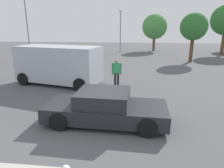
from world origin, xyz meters
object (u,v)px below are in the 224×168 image
object	(u,v)px
sedan_foreground	(105,108)
pedestrian	(117,70)
light_post_near	(120,23)
light_post_mid	(26,13)
van_white	(59,64)

from	to	relation	value
sedan_foreground	pedestrian	bearing A→B (deg)	92.31
light_post_near	light_post_mid	xyz separation A→B (m)	(-9.37, -7.28, 0.86)
pedestrian	light_post_near	bearing A→B (deg)	174.59
sedan_foreground	van_white	world-z (taller)	van_white
van_white	light_post_near	distance (m)	17.01
pedestrian	light_post_mid	xyz separation A→B (m)	(-10.32, 9.49, 3.82)
van_white	sedan_foreground	bearing A→B (deg)	-40.46
sedan_foreground	light_post_near	xyz separation A→B (m)	(-0.95, 21.43, 3.38)
van_white	light_post_mid	bearing A→B (deg)	139.54
sedan_foreground	light_post_near	size ratio (longest dim) A/B	0.78
sedan_foreground	light_post_mid	world-z (taller)	light_post_mid
sedan_foreground	pedestrian	distance (m)	4.68
van_white	pedestrian	distance (m)	3.54
van_white	pedestrian	size ratio (longest dim) A/B	3.29
sedan_foreground	light_post_mid	bearing A→B (deg)	128.47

